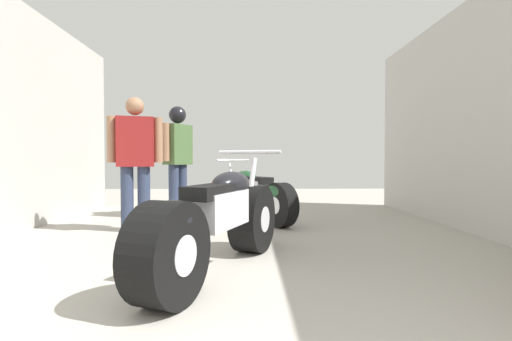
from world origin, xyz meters
TOP-DOWN VIEW (x-y plane):
  - ground_plane at (0.00, 3.16)m, footprint 15.16×15.16m
  - motorcycle_maroon_cruiser at (-0.18, 2.41)m, footprint 0.99×1.96m
  - motorcycle_black_naked at (0.14, 4.84)m, footprint 1.11×1.67m
  - mechanic_in_blue at (-1.30, 4.14)m, footprint 0.64×0.34m
  - mechanic_with_helmet at (-1.01, 5.29)m, footprint 0.41×0.62m

SIDE VIEW (x-z plane):
  - ground_plane at x=0.00m, z-range 0.00..0.00m
  - motorcycle_black_naked at x=0.14m, z-range -0.07..0.80m
  - motorcycle_maroon_cruiser at x=-0.18m, z-range -0.09..0.85m
  - mechanic_in_blue at x=-1.30m, z-range 0.10..1.70m
  - mechanic_with_helmet at x=-1.01m, z-range 0.16..1.82m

